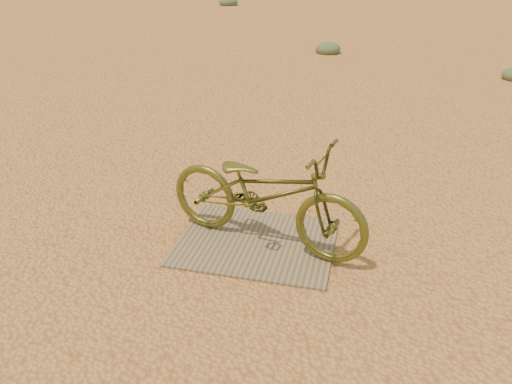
# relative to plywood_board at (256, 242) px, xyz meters

# --- Properties ---
(ground) EXTENTS (120.00, 120.00, 0.00)m
(ground) POSITION_rel_plywood_board_xyz_m (0.25, 0.45, -0.01)
(ground) COLOR tan
(ground) RESTS_ON ground
(plywood_board) EXTENTS (1.32, 1.07, 0.02)m
(plywood_board) POSITION_rel_plywood_board_xyz_m (0.00, 0.00, 0.00)
(plywood_board) COLOR #7F7058
(plywood_board) RESTS_ON ground
(bicycle) EXTENTS (1.86, 1.01, 0.93)m
(bicycle) POSITION_rel_plywood_board_xyz_m (0.08, 0.00, 0.48)
(bicycle) COLOR #51541E
(bicycle) RESTS_ON plywood_board
(kale_a) EXTENTS (0.59, 0.59, 0.32)m
(kale_a) POSITION_rel_plywood_board_xyz_m (-0.33, 8.41, -0.01)
(kale_a) COLOR #58724E
(kale_a) RESTS_ON ground
(kale_c) EXTENTS (0.77, 0.77, 0.42)m
(kale_c) POSITION_rel_plywood_board_xyz_m (-5.43, 17.35, -0.01)
(kale_c) COLOR #58724E
(kale_c) RESTS_ON ground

